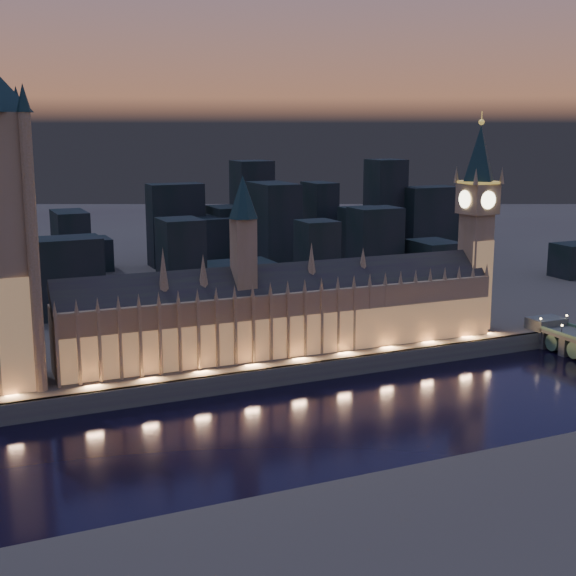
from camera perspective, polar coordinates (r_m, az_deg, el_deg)
name	(u,v)px	position (r m, az deg, el deg)	size (l,w,h in m)	color
ground_plane	(336,416)	(303.33, 3.46, -9.06)	(2000.00, 2000.00, 0.00)	black
north_bank	(83,234)	(788.86, -14.41, 3.77)	(2000.00, 960.00, 8.00)	#433731
embankment_wall	(291,375)	(336.76, 0.21, -6.19)	(2000.00, 2.50, 8.00)	#464142
palace_of_westminster	(285,311)	(351.61, -0.21, -1.63)	(202.00, 24.86, 78.00)	olive
elizabeth_tower	(477,210)	(396.83, 13.32, 5.42)	(18.00, 18.00, 104.61)	olive
city_backdrop	(204,240)	(530.82, -5.99, 3.44)	(460.37, 215.63, 84.50)	black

